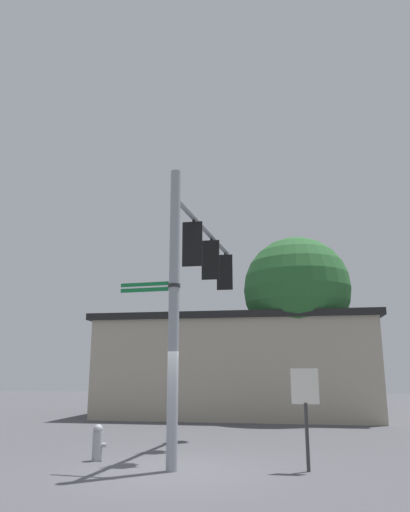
{
  "coord_description": "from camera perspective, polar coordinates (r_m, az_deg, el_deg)",
  "views": [
    {
      "loc": [
        2.62,
        -10.78,
        2.06
      ],
      "look_at": [
        0.24,
        2.75,
        5.34
      ],
      "focal_mm": 34.05,
      "sensor_mm": 36.0,
      "label": 1
    }
  ],
  "objects": [
    {
      "name": "mast_arm",
      "position": [
        14.45,
        0.13,
        2.97
      ],
      "size": [
        0.66,
        5.76,
        0.16
      ],
      "primitive_type": "cylinder",
      "rotation": [
        0.0,
        1.57,
        1.48
      ],
      "color": "gray"
    },
    {
      "name": "traffic_light_mid_outer",
      "position": [
        16.71,
        2.41,
        -2.02
      ],
      "size": [
        0.54,
        0.49,
        1.31
      ],
      "color": "black"
    },
    {
      "name": "fire_hydrant",
      "position": [
        12.69,
        -12.49,
        -20.57
      ],
      "size": [
        0.35,
        0.24,
        0.82
      ],
      "color": "#99999E",
      "rests_on": "ground"
    },
    {
      "name": "historical_marker",
      "position": [
        11.26,
        11.73,
        -16.5
      ],
      "size": [
        0.6,
        0.08,
        2.13
      ],
      "color": "#333333",
      "rests_on": "ground"
    },
    {
      "name": "street_name_sign",
      "position": [
        11.4,
        -5.61,
        -3.59
      ],
      "size": [
        1.47,
        0.29,
        0.22
      ],
      "color": "#147238"
    },
    {
      "name": "signal_pole",
      "position": [
        11.18,
        -3.68,
        -6.43
      ],
      "size": [
        0.25,
        0.25,
        6.83
      ],
      "primitive_type": "cylinder",
      "color": "gray",
      "rests_on": "ground"
    },
    {
      "name": "storefront_building",
      "position": [
        24.65,
        3.97,
        -12.78
      ],
      "size": [
        12.99,
        8.19,
        4.64
      ],
      "color": "#A89E89",
      "rests_on": "ground"
    },
    {
      "name": "ground_plane",
      "position": [
        11.29,
        -3.97,
        -23.91
      ],
      "size": [
        80.0,
        80.0,
        0.0
      ],
      "primitive_type": "plane",
      "color": "#4C4C51"
    },
    {
      "name": "traffic_light_nearest_pole",
      "position": [
        13.04,
        -1.34,
        1.25
      ],
      "size": [
        0.54,
        0.49,
        1.31
      ],
      "color": "black"
    },
    {
      "name": "traffic_light_mid_inner",
      "position": [
        14.86,
        0.77,
        -0.58
      ],
      "size": [
        0.54,
        0.49,
        1.31
      ],
      "color": "black"
    },
    {
      "name": "tree_by_storefront",
      "position": [
        23.07,
        10.73,
        -3.97
      ],
      "size": [
        4.94,
        4.94,
        8.25
      ],
      "color": "#4C3823",
      "rests_on": "ground"
    }
  ]
}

